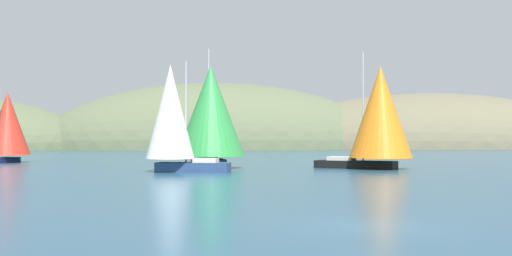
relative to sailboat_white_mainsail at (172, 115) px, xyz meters
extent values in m
plane|color=navy|center=(6.10, -32.89, -4.62)|extent=(360.00, 360.00, 0.00)
ellipsoid|color=#5B6647|center=(11.10, 102.11, -4.62)|extent=(84.55, 44.00, 31.78)
ellipsoid|color=#6B664C|center=(66.10, 102.11, -4.62)|extent=(89.31, 44.00, 27.86)
cube|color=navy|center=(1.69, -0.52, -4.22)|extent=(6.22, 3.39, 0.79)
cube|color=beige|center=(2.72, -0.84, -3.65)|extent=(2.21, 1.80, 0.36)
cylinder|color=#B2B2B7|center=(1.12, -0.34, 0.28)|extent=(0.14, 0.14, 8.21)
cone|color=white|center=(-0.14, 0.04, 0.31)|extent=(4.93, 4.93, 7.68)
cube|color=navy|center=(3.42, 8.59, -4.21)|extent=(2.98, 8.46, 0.82)
cube|color=beige|center=(3.35, 10.09, -3.62)|extent=(2.11, 2.76, 0.36)
cylinder|color=#B2B2B7|center=(3.45, 7.75, 1.39)|extent=(0.14, 0.14, 10.37)
cone|color=green|center=(3.53, 5.92, 0.66)|extent=(6.50, 6.50, 8.32)
cone|color=red|center=(-18.25, 22.33, -0.22)|extent=(6.35, 6.35, 7.06)
cube|color=black|center=(16.53, 3.74, -4.27)|extent=(7.09, 5.87, 0.71)
cube|color=beige|center=(15.45, 4.52, -3.73)|extent=(2.75, 2.54, 0.36)
cylinder|color=#B2B2B7|center=(17.13, 3.30, 1.00)|extent=(0.14, 0.14, 9.82)
cone|color=orange|center=(18.44, 2.34, 0.49)|extent=(7.83, 7.83, 8.20)
camera|label=1|loc=(-0.19, -52.64, -1.75)|focal=44.97mm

